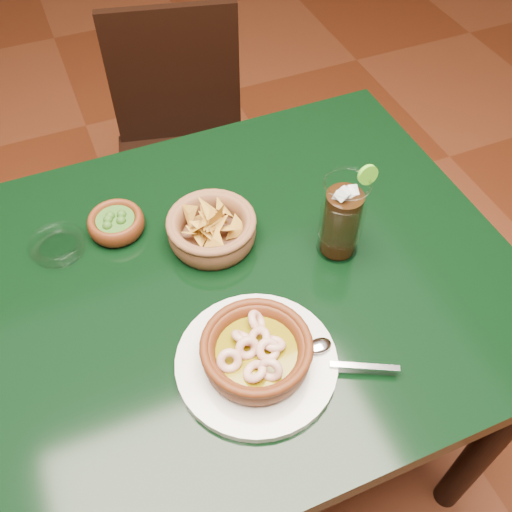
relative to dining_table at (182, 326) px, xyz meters
name	(u,v)px	position (x,y,z in m)	size (l,w,h in m)	color
ground	(206,455)	(0.00, 0.00, -0.65)	(7.00, 7.00, 0.00)	#471C0C
dining_table	(182,326)	(0.00, 0.00, 0.00)	(1.20, 0.80, 0.75)	black
dining_chair	(184,150)	(0.21, 0.70, -0.19)	(0.46, 0.46, 0.83)	black
shrimp_plate	(257,354)	(0.08, -0.18, 0.13)	(0.32, 0.25, 0.08)	silver
chip_basket	(212,229)	(0.10, 0.09, 0.13)	(0.19, 0.19, 0.11)	brown
guacamole_ramekin	(116,223)	(-0.06, 0.18, 0.12)	(0.12, 0.12, 0.04)	#4A1E0C
cola_drink	(342,218)	(0.30, -0.01, 0.18)	(0.16, 0.16, 0.18)	white
glass_ashtray	(58,245)	(-0.16, 0.18, 0.11)	(0.11, 0.11, 0.03)	white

